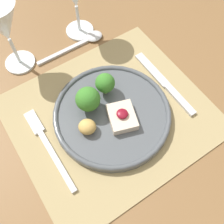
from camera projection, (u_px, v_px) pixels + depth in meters
The scene contains 8 objects.
ground_plane at pixel (111, 188), 1.25m from camera, with size 8.00×8.00×0.00m, color brown.
dining_table at pixel (111, 132), 0.68m from camera, with size 1.17×1.07×0.75m.
placemat at pixel (111, 115), 0.60m from camera, with size 0.43×0.38×0.00m, color #9E895B.
dinner_plate at pixel (110, 112), 0.58m from camera, with size 0.26×0.26×0.08m.
fork at pixel (46, 143), 0.56m from camera, with size 0.02×0.21×0.01m.
knife at pixel (168, 87), 0.63m from camera, with size 0.02×0.21×0.01m.
spoon at pixel (84, 41), 0.70m from camera, with size 0.19×0.04×0.01m.
wine_glass_far at pixel (3, 25), 0.56m from camera, with size 0.09×0.09×0.18m.
Camera 1 is at (-0.15, -0.23, 1.28)m, focal length 42.00 mm.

